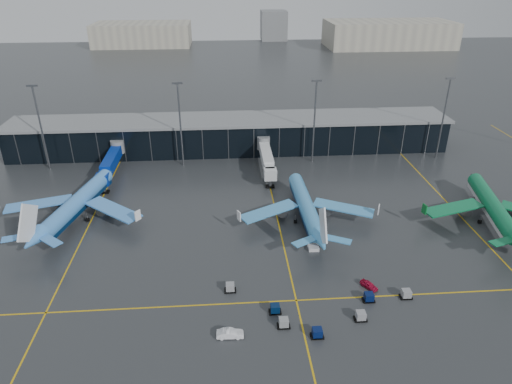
{
  "coord_description": "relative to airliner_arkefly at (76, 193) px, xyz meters",
  "views": [
    {
      "loc": [
        -2.31,
        -80.29,
        55.75
      ],
      "look_at": [
        5.0,
        18.0,
        6.0
      ],
      "focal_mm": 32.0,
      "sensor_mm": 36.0,
      "label": 1
    }
  ],
  "objects": [
    {
      "name": "distant_hangars",
      "position": [
        87.94,
        250.25,
        2.44
      ],
      "size": [
        260.0,
        71.0,
        22.0
      ],
      "color": "#B2AD99",
      "rests_on": "ground"
    },
    {
      "name": "baggage_carts",
      "position": [
        51.78,
        -38.12,
        -5.59
      ],
      "size": [
        34.7,
        14.4,
        1.7
      ],
      "color": "black",
      "rests_on": "ground"
    },
    {
      "name": "jet_bridges",
      "position": [
        3.0,
        23.16,
        -1.8
      ],
      "size": [
        94.0,
        27.5,
        7.2
      ],
      "color": "#595B60",
      "rests_on": "ground"
    },
    {
      "name": "airliner_arkefly",
      "position": [
        0.0,
        0.0,
        0.0
      ],
      "size": [
        44.62,
        48.4,
        12.7
      ],
      "primitive_type": null,
      "rotation": [
        0.0,
        0.0,
        -0.23
      ],
      "color": "#448EE2",
      "rests_on": "ground"
    },
    {
      "name": "mobile_airstair",
      "position": [
        54.29,
        -17.97,
        -5.58
      ],
      "size": [
        2.25,
        3.23,
        3.45
      ],
      "rotation": [
        0.0,
        0.0,
        -0.02
      ],
      "color": "silver",
      "rests_on": "ground"
    },
    {
      "name": "airliner_klm_near",
      "position": [
        54.65,
        -5.15,
        -0.39
      ],
      "size": [
        34.81,
        39.45,
        11.92
      ],
      "primitive_type": null,
      "rotation": [
        0.0,
        0.0,
        0.02
      ],
      "color": "#4197D7",
      "rests_on": "ground"
    },
    {
      "name": "service_van_red",
      "position": [
        62.42,
        -32.22,
        -5.72
      ],
      "size": [
        3.25,
        3.91,
        1.26
      ],
      "primitive_type": "imported",
      "rotation": [
        0.0,
        0.0,
        0.57
      ],
      "color": "#A90D2F",
      "rests_on": "ground"
    },
    {
      "name": "ground",
      "position": [
        38.0,
        -19.83,
        -6.35
      ],
      "size": [
        600.0,
        600.0,
        0.0
      ],
      "primitive_type": "plane",
      "color": "#282B2D",
      "rests_on": "ground"
    },
    {
      "name": "airliner_aer_lingus",
      "position": [
        99.01,
        -9.15,
        -0.22
      ],
      "size": [
        42.63,
        46.36,
        12.25
      ],
      "primitive_type": null,
      "rotation": [
        0.0,
        0.0,
        -0.21
      ],
      "color": "#0D7142",
      "rests_on": "ground"
    },
    {
      "name": "flood_masts",
      "position": [
        43.0,
        30.17,
        7.46
      ],
      "size": [
        203.0,
        0.5,
        25.5
      ],
      "color": "#595B60",
      "rests_on": "ground"
    },
    {
      "name": "terminal_pier",
      "position": [
        38.0,
        42.17,
        -0.93
      ],
      "size": [
        142.0,
        17.0,
        10.7
      ],
      "color": "black",
      "rests_on": "ground"
    },
    {
      "name": "taxi_lines",
      "position": [
        48.0,
        -9.22,
        -6.34
      ],
      "size": [
        220.0,
        120.0,
        0.02
      ],
      "color": "gold",
      "rests_on": "ground"
    },
    {
      "name": "service_van_white",
      "position": [
        35.6,
        -43.11,
        -5.61
      ],
      "size": [
        4.55,
        1.69,
        1.49
      ],
      "primitive_type": "imported",
      "rotation": [
        0.0,
        0.0,
        1.55
      ],
      "color": "white",
      "rests_on": "ground"
    }
  ]
}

